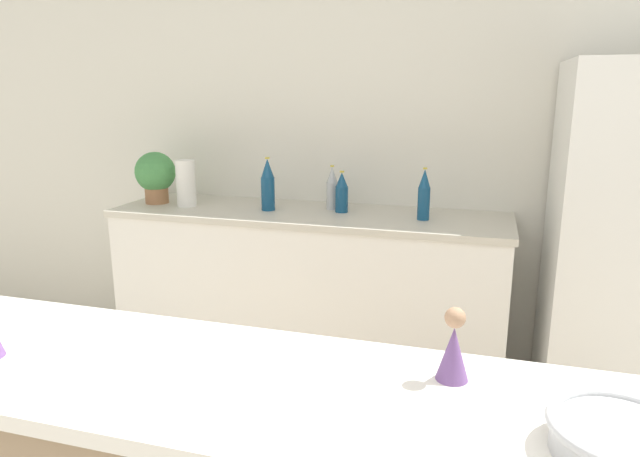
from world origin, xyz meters
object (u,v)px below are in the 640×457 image
object	(u,v)px
fruit_bowl	(620,438)
back_bottle_1	(332,189)
potted_plant	(155,175)
back_bottle_0	(268,185)
wise_man_figurine_crimson	(453,349)
back_bottle_3	(342,193)
back_bottle_2	(424,195)
paper_towel_roll	(186,183)

from	to	relation	value
fruit_bowl	back_bottle_1	bearing A→B (deg)	116.81
potted_plant	back_bottle_0	bearing A→B (deg)	-0.58
back_bottle_0	wise_man_figurine_crimson	xyz separation A→B (m)	(1.12, -1.80, -0.00)
back_bottle_3	back_bottle_2	bearing A→B (deg)	-7.87
back_bottle_1	back_bottle_2	world-z (taller)	back_bottle_2
potted_plant	wise_man_figurine_crimson	xyz separation A→B (m)	(1.83, -1.81, -0.03)
fruit_bowl	wise_man_figurine_crimson	bearing A→B (deg)	146.51
back_bottle_3	fruit_bowl	xyz separation A→B (m)	(1.00, -2.05, -0.00)
back_bottle_2	fruit_bowl	world-z (taller)	back_bottle_2
back_bottle_1	back_bottle_2	bearing A→B (deg)	-12.98
back_bottle_3	wise_man_figurine_crimson	bearing A→B (deg)	-69.06
back_bottle_1	fruit_bowl	size ratio (longest dim) A/B	1.05
back_bottle_0	back_bottle_2	xyz separation A→B (m)	(0.86, 0.00, -0.01)
paper_towel_roll	wise_man_figurine_crimson	xyz separation A→B (m)	(1.62, -1.77, 0.01)
back_bottle_3	wise_man_figurine_crimson	world-z (taller)	wise_man_figurine_crimson
potted_plant	fruit_bowl	bearing A→B (deg)	-43.31
back_bottle_2	fruit_bowl	xyz separation A→B (m)	(0.54, -1.99, -0.02)
paper_towel_roll	back_bottle_3	size ratio (longest dim) A/B	1.16
back_bottle_1	potted_plant	bearing A→B (deg)	-173.55
potted_plant	fruit_bowl	world-z (taller)	potted_plant
back_bottle_0	back_bottle_3	world-z (taller)	back_bottle_0
potted_plant	back_bottle_0	size ratio (longest dim) A/B	1.02
paper_towel_roll	fruit_bowl	world-z (taller)	paper_towel_roll
back_bottle_1	fruit_bowl	xyz separation A→B (m)	(1.07, -2.11, -0.01)
back_bottle_2	back_bottle_3	bearing A→B (deg)	172.13
back_bottle_3	wise_man_figurine_crimson	distance (m)	2.00
back_bottle_0	fruit_bowl	distance (m)	2.43
potted_plant	fruit_bowl	xyz separation A→B (m)	(2.12, -1.99, -0.06)
back_bottle_1	back_bottle_3	size ratio (longest dim) A/B	1.09
potted_plant	back_bottle_2	distance (m)	1.57
back_bottle_0	fruit_bowl	bearing A→B (deg)	-54.77
paper_towel_roll	back_bottle_0	bearing A→B (deg)	3.13
back_bottle_1	wise_man_figurine_crimson	xyz separation A→B (m)	(0.79, -1.93, 0.02)
back_bottle_2	potted_plant	bearing A→B (deg)	179.91
back_bottle_3	wise_man_figurine_crimson	size ratio (longest dim) A/B	1.43
potted_plant	back_bottle_1	size ratio (longest dim) A/B	1.22
back_bottle_1	wise_man_figurine_crimson	world-z (taller)	back_bottle_1
back_bottle_2	wise_man_figurine_crimson	world-z (taller)	back_bottle_2
potted_plant	paper_towel_roll	xyz separation A→B (m)	(0.22, -0.03, -0.04)
back_bottle_2	back_bottle_1	bearing A→B (deg)	167.02
potted_plant	fruit_bowl	distance (m)	2.91
paper_towel_roll	wise_man_figurine_crimson	size ratio (longest dim) A/B	1.67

